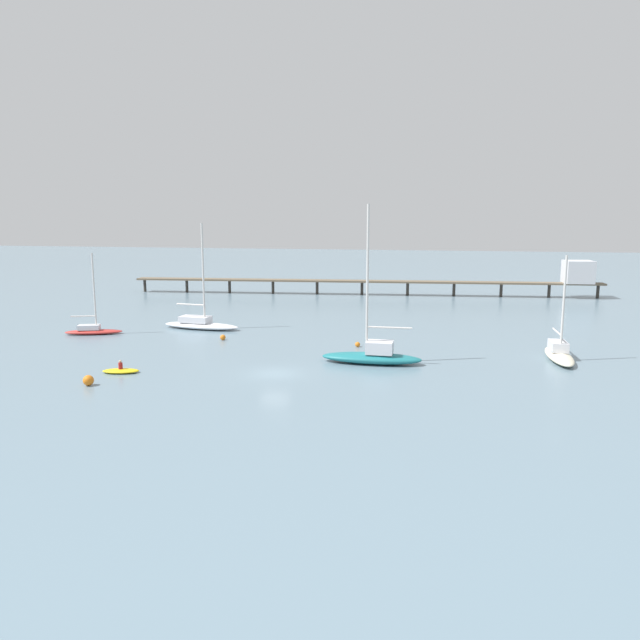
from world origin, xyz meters
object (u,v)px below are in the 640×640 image
Objects in this scene: sailboat_cream at (559,353)px; mooring_buoy_near at (88,380)px; sailboat_red at (93,329)px; sailboat_teal at (373,354)px; pier at (472,277)px; mooring_buoy_far at (223,337)px; sailboat_white at (200,323)px; mooring_buoy_outer at (358,344)px; dinghy_yellow at (121,371)px.

sailboat_cream is 42.45m from mooring_buoy_near.
sailboat_teal is at bearing -12.59° from sailboat_red.
pier is at bearing 98.07° from sailboat_cream.
pier is at bearing 57.41° from mooring_buoy_far.
sailboat_white reaches higher than mooring_buoy_near.
mooring_buoy_far is at bearing -122.59° from pier.
sailboat_white is (-39.88, 8.25, 0.01)m from sailboat_cream.
sailboat_white is at bearing 92.51° from mooring_buoy_near.
pier is 46.83m from sailboat_cream.
sailboat_teal reaches higher than pier.
sailboat_cream is 19.70m from mooring_buoy_outer.
mooring_buoy_far is at bearing 176.25° from sailboat_cream.
sailboat_teal is 26.30m from sailboat_white.
pier is 5.52× the size of sailboat_teal.
sailboat_white is 21.38m from dinghy_yellow.
sailboat_white reaches higher than pier.
dinghy_yellow is (12.36, -15.48, -0.39)m from sailboat_red.
sailboat_teal is 27.09× the size of mooring_buoy_outer.
dinghy_yellow is at bearing -118.15° from pier.
mooring_buoy_near is 1.42× the size of mooring_buoy_far.
sailboat_red is 0.74× the size of sailboat_white.
sailboat_white is 25.59m from mooring_buoy_near.
sailboat_teal is at bearing -163.58° from sailboat_cream.
sailboat_red is 0.64× the size of sailboat_teal.
dinghy_yellow is (1.55, -21.32, -0.50)m from sailboat_white.
sailboat_red reaches higher than pier.
pier reaches higher than mooring_buoy_far.
mooring_buoy_near is (-0.43, -4.25, 0.23)m from dinghy_yellow.
sailboat_cream is at bearing -2.72° from sailboat_red.
pier is 52.51m from sailboat_teal.
mooring_buoy_near is (-21.56, -12.24, -0.42)m from sailboat_teal.
sailboat_teal is at bearing 29.59° from mooring_buoy_near.
mooring_buoy_far is (-15.09, 0.52, 0.04)m from mooring_buoy_outer.
sailboat_teal is (-10.64, -51.36, -2.50)m from pier.
pier is at bearing 44.85° from sailboat_red.
sailboat_red is at bearing -151.61° from sailboat_white.
mooring_buoy_near is at bearing -135.11° from mooring_buoy_outer.
sailboat_red reaches higher than dinghy_yellow.
pier is 52.34m from mooring_buoy_far.
sailboat_red is 31.08m from mooring_buoy_outer.
sailboat_red is 17.41× the size of mooring_buoy_outer.
sailboat_white reaches higher than sailboat_cream.
sailboat_red reaches higher than mooring_buoy_near.
mooring_buoy_far is (-17.51, 7.34, -0.55)m from sailboat_teal.
mooring_buoy_outer is (-13.05, -44.53, -3.08)m from pier.
sailboat_cream is 11.53× the size of mooring_buoy_near.
mooring_buoy_outer is (-19.62, 1.76, -0.42)m from sailboat_cream.
sailboat_red is 23.05m from mooring_buoy_near.
sailboat_white reaches higher than mooring_buoy_outer.
sailboat_cream is at bearing -11.69° from sailboat_white.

